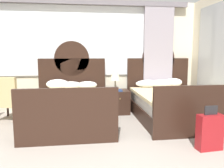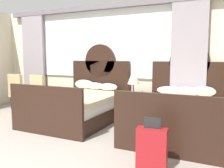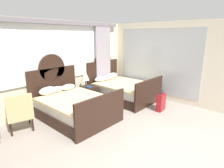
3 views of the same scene
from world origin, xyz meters
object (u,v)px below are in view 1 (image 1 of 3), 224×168
object	(u,v)px
bed_near_window	(71,106)
armchair_by_window_left	(8,98)
bed_near_mirror	(172,103)
suitcase_on_floor	(210,132)
table_lamp_on_nightstand	(115,73)
nightstand_between_beds	(118,102)
book_on_nightstand	(118,90)

from	to	relation	value
bed_near_window	armchair_by_window_left	distance (m)	1.36
bed_near_mirror	suitcase_on_floor	size ratio (longest dim) A/B	3.22
table_lamp_on_nightstand	nightstand_between_beds	bearing A→B (deg)	-17.87
book_on_nightstand	armchair_by_window_left	xyz separation A→B (m)	(-2.37, -0.22, -0.07)
bed_near_window	book_on_nightstand	world-z (taller)	bed_near_window
bed_near_window	bed_near_mirror	distance (m)	2.17
bed_near_window	bed_near_mirror	xyz separation A→B (m)	(2.17, 0.01, 0.00)
book_on_nightstand	armchair_by_window_left	size ratio (longest dim) A/B	0.27
table_lamp_on_nightstand	suitcase_on_floor	xyz separation A→B (m)	(1.08, -2.25, -0.69)
bed_near_mirror	table_lamp_on_nightstand	size ratio (longest dim) A/B	3.66
bed_near_mirror	book_on_nightstand	bearing A→B (deg)	153.94
nightstand_between_beds	table_lamp_on_nightstand	distance (m)	0.69
bed_near_mirror	nightstand_between_beds	xyz separation A→B (m)	(-1.08, 0.64, -0.08)
nightstand_between_beds	bed_near_window	bearing A→B (deg)	-149.20
suitcase_on_floor	bed_near_mirror	bearing A→B (deg)	87.23
suitcase_on_floor	nightstand_between_beds	bearing A→B (deg)	114.36
armchair_by_window_left	book_on_nightstand	bearing A→B (deg)	5.21
nightstand_between_beds	bed_near_mirror	bearing A→B (deg)	-30.62
bed_near_window	nightstand_between_beds	xyz separation A→B (m)	(1.09, 0.65, -0.08)
table_lamp_on_nightstand	armchair_by_window_left	distance (m)	2.39
nightstand_between_beds	table_lamp_on_nightstand	xyz separation A→B (m)	(-0.07, 0.02, 0.68)
bed_near_window	book_on_nightstand	distance (m)	1.21
bed_near_window	nightstand_between_beds	size ratio (longest dim) A/B	3.89
book_on_nightstand	suitcase_on_floor	bearing A→B (deg)	-64.13
table_lamp_on_nightstand	book_on_nightstand	world-z (taller)	table_lamp_on_nightstand
bed_near_window	suitcase_on_floor	distance (m)	2.62
nightstand_between_beds	suitcase_on_floor	distance (m)	2.44
table_lamp_on_nightstand	bed_near_window	bearing A→B (deg)	-146.61
armchair_by_window_left	nightstand_between_beds	bearing A→B (deg)	7.53
bed_near_window	book_on_nightstand	size ratio (longest dim) A/B	8.25
book_on_nightstand	armchair_by_window_left	distance (m)	2.38
nightstand_between_beds	armchair_by_window_left	size ratio (longest dim) A/B	0.58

